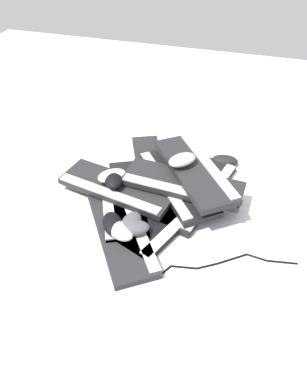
# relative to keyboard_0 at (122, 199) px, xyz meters

# --- Properties ---
(ground_plane) EXTENTS (3.20, 3.20, 0.00)m
(ground_plane) POSITION_rel_keyboard_0_xyz_m (-0.06, -0.04, -0.01)
(ground_plane) COLOR white
(keyboard_0) EXTENTS (0.32, 0.46, 0.03)m
(keyboard_0) POSITION_rel_keyboard_0_xyz_m (0.00, 0.00, 0.00)
(keyboard_0) COLOR black
(keyboard_0) RESTS_ON ground
(keyboard_1) EXTENTS (0.37, 0.45, 0.03)m
(keyboard_1) POSITION_rel_keyboard_0_xyz_m (-0.06, 0.15, 0.00)
(keyboard_1) COLOR #232326
(keyboard_1) RESTS_ON ground
(keyboard_2) EXTENTS (0.31, 0.46, 0.03)m
(keyboard_2) POSITION_rel_keyboard_0_xyz_m (-0.19, 0.03, 0.00)
(keyboard_2) COLOR black
(keyboard_2) RESTS_ON ground
(keyboard_3) EXTENTS (0.25, 0.46, 0.03)m
(keyboard_3) POSITION_rel_keyboard_0_xyz_m (-0.26, -0.12, 0.00)
(keyboard_3) COLOR black
(keyboard_3) RESTS_ON ground
(keyboard_4) EXTENTS (0.31, 0.46, 0.03)m
(keyboard_4) POSITION_rel_keyboard_0_xyz_m (-0.06, -0.23, 0.00)
(keyboard_4) COLOR #232326
(keyboard_4) RESTS_ON ground
(keyboard_5) EXTENTS (0.39, 0.44, 0.03)m
(keyboard_5) POSITION_rel_keyboard_0_xyz_m (-0.18, -0.12, 0.03)
(keyboard_5) COLOR black
(keyboard_5) RESTS_ON keyboard_3
(keyboard_6) EXTENTS (0.45, 0.18, 0.03)m
(keyboard_6) POSITION_rel_keyboard_0_xyz_m (-0.21, -0.08, 0.06)
(keyboard_6) COLOR #232326
(keyboard_6) RESTS_ON keyboard_5
(keyboard_7) EXTENTS (0.38, 0.44, 0.03)m
(keyboard_7) POSITION_rel_keyboard_0_xyz_m (-0.24, -0.14, 0.09)
(keyboard_7) COLOR #232326
(keyboard_7) RESTS_ON keyboard_6
(keyboard_8) EXTENTS (0.46, 0.24, 0.03)m
(keyboard_8) POSITION_rel_keyboard_0_xyz_m (0.03, -0.02, 0.03)
(keyboard_8) COLOR #232326
(keyboard_8) RESTS_ON keyboard_0
(mouse_0) EXTENTS (0.13, 0.12, 0.04)m
(mouse_0) POSITION_rel_keyboard_0_xyz_m (0.05, -0.04, 0.07)
(mouse_0) COLOR silver
(mouse_0) RESTS_ON keyboard_8
(mouse_1) EXTENTS (0.13, 0.11, 0.04)m
(mouse_1) POSITION_rel_keyboard_0_xyz_m (-0.06, 0.19, 0.04)
(mouse_1) COLOR #B7B7BC
(mouse_1) RESTS_ON keyboard_1
(mouse_2) EXTENTS (0.12, 0.08, 0.04)m
(mouse_2) POSITION_rel_keyboard_0_xyz_m (-0.34, -0.34, 0.01)
(mouse_2) COLOR black
(mouse_2) RESTS_ON ground
(mouse_3) EXTENTS (0.11, 0.13, 0.04)m
(mouse_3) POSITION_rel_keyboard_0_xyz_m (0.04, -0.03, 0.07)
(mouse_3) COLOR black
(mouse_3) RESTS_ON keyboard_8
(mouse_4) EXTENTS (0.13, 0.10, 0.04)m
(mouse_4) POSITION_rel_keyboard_0_xyz_m (-0.10, 0.16, 0.04)
(mouse_4) COLOR #4C4C51
(mouse_4) RESTS_ON keyboard_1
(mouse_5) EXTENTS (0.11, 0.13, 0.04)m
(mouse_5) POSITION_rel_keyboard_0_xyz_m (-0.03, 0.16, 0.04)
(mouse_5) COLOR black
(mouse_5) RESTS_ON keyboard_1
(mouse_6) EXTENTS (0.07, 0.11, 0.04)m
(mouse_6) POSITION_rel_keyboard_0_xyz_m (-0.09, 0.14, 0.04)
(mouse_6) COLOR #4C4C51
(mouse_6) RESTS_ON keyboard_1
(mouse_7) EXTENTS (0.12, 0.13, 0.04)m
(mouse_7) POSITION_rel_keyboard_0_xyz_m (-0.19, -0.14, 0.13)
(mouse_7) COLOR silver
(mouse_7) RESTS_ON keyboard_7
(cable_0) EXTENTS (0.42, 0.19, 0.01)m
(cable_0) POSITION_rel_keyboard_0_xyz_m (-0.41, 0.19, -0.01)
(cable_0) COLOR black
(cable_0) RESTS_ON ground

